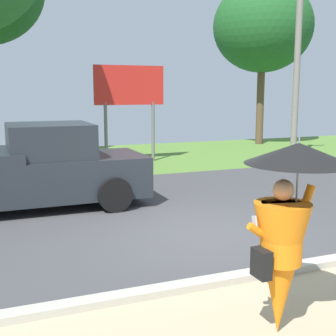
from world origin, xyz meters
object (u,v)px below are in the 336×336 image
(monk_pedestrian, at_px, (285,230))
(tree_right_far, at_px, (263,27))
(pickup_truck, at_px, (29,170))
(roadside_billboard, at_px, (129,92))
(utility_pole, at_px, (297,64))

(monk_pedestrian, relative_size, tree_right_far, 0.27)
(pickup_truck, relative_size, tree_right_far, 0.67)
(roadside_billboard, distance_m, tree_right_far, 8.87)
(pickup_truck, xyz_separation_m, tree_right_far, (11.71, 8.78, 4.74))
(pickup_truck, distance_m, utility_pole, 11.23)
(pickup_truck, height_order, roadside_billboard, roadside_billboard)
(monk_pedestrian, distance_m, pickup_truck, 6.86)
(monk_pedestrian, relative_size, pickup_truck, 0.41)
(utility_pole, relative_size, roadside_billboard, 1.95)
(monk_pedestrian, xyz_separation_m, tree_right_far, (9.69, 15.33, 4.45))
(monk_pedestrian, relative_size, roadside_billboard, 0.61)
(pickup_truck, bearing_deg, roadside_billboard, 56.92)
(monk_pedestrian, distance_m, utility_pole, 13.52)
(pickup_truck, height_order, utility_pole, utility_pole)
(pickup_truck, height_order, tree_right_far, tree_right_far)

